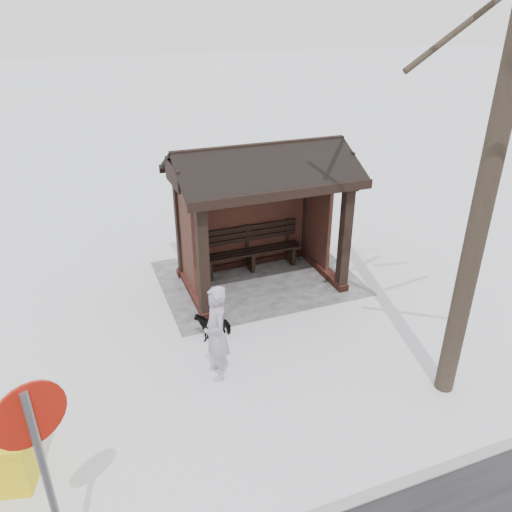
{
  "coord_description": "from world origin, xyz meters",
  "views": [
    {
      "loc": [
        3.52,
        8.91,
        5.45
      ],
      "look_at": [
        0.41,
        0.8,
        1.1
      ],
      "focal_mm": 35.0,
      "sensor_mm": 36.0,
      "label": 1
    }
  ],
  "objects_px": {
    "pedestrian": "(216,333)",
    "dog": "(213,325)",
    "bus_shelter": "(258,186)",
    "road_sign": "(39,451)"
  },
  "relations": [
    {
      "from": "pedestrian",
      "to": "road_sign",
      "type": "relative_size",
      "value": 0.63
    },
    {
      "from": "bus_shelter",
      "to": "dog",
      "type": "height_order",
      "value": "bus_shelter"
    },
    {
      "from": "bus_shelter",
      "to": "dog",
      "type": "xyz_separation_m",
      "value": [
        1.55,
        1.75,
        -1.9
      ]
    },
    {
      "from": "bus_shelter",
      "to": "road_sign",
      "type": "height_order",
      "value": "bus_shelter"
    },
    {
      "from": "bus_shelter",
      "to": "dog",
      "type": "bearing_deg",
      "value": 48.4
    },
    {
      "from": "pedestrian",
      "to": "dog",
      "type": "height_order",
      "value": "pedestrian"
    },
    {
      "from": "pedestrian",
      "to": "road_sign",
      "type": "xyz_separation_m",
      "value": [
        2.41,
        2.57,
        1.03
      ]
    },
    {
      "from": "bus_shelter",
      "to": "dog",
      "type": "distance_m",
      "value": 3.01
    },
    {
      "from": "pedestrian",
      "to": "road_sign",
      "type": "bearing_deg",
      "value": -42.25
    },
    {
      "from": "dog",
      "to": "road_sign",
      "type": "relative_size",
      "value": 0.24
    }
  ]
}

